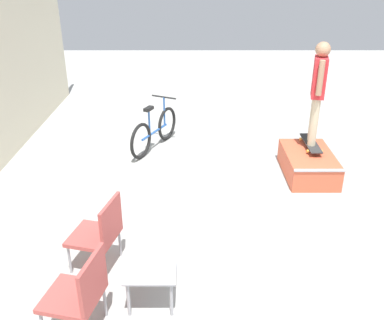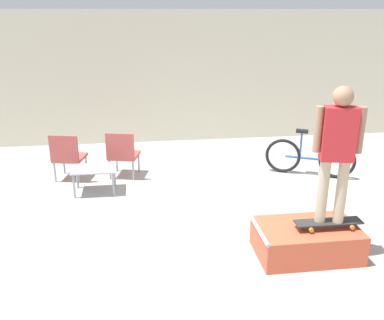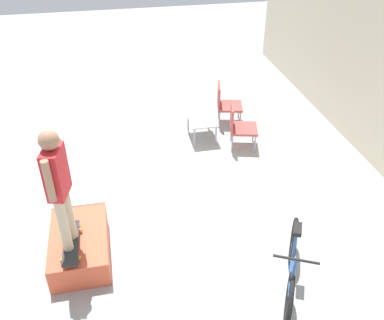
# 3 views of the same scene
# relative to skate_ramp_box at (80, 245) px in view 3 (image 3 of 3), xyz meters

# --- Properties ---
(ground_plane) EXTENTS (24.00, 24.00, 0.00)m
(ground_plane) POSITION_rel_skate_ramp_box_xyz_m (-1.28, 0.84, -0.20)
(ground_plane) COLOR #A8A8A3
(skate_ramp_box) EXTENTS (1.30, 0.78, 0.42)m
(skate_ramp_box) POSITION_rel_skate_ramp_box_xyz_m (0.00, 0.00, 0.00)
(skate_ramp_box) COLOR #DB5638
(skate_ramp_box) RESTS_ON ground_plane
(skateboard_on_ramp) EXTENTS (0.85, 0.26, 0.07)m
(skateboard_on_ramp) POSITION_rel_skate_ramp_box_xyz_m (0.23, -0.07, 0.28)
(skateboard_on_ramp) COLOR #2D2D2D
(skateboard_on_ramp) RESTS_ON skate_ramp_box
(person_skater) EXTENTS (0.56, 0.28, 1.69)m
(person_skater) POSITION_rel_skate_ramp_box_xyz_m (0.23, -0.07, 1.28)
(person_skater) COLOR #C6B793
(person_skater) RESTS_ON skateboard_on_ramp
(coffee_table) EXTENTS (0.75, 0.54, 0.44)m
(coffee_table) POSITION_rel_skate_ramp_box_xyz_m (-2.84, 2.39, 0.18)
(coffee_table) COLOR #9E9EA3
(coffee_table) RESTS_ON ground_plane
(patio_chair_left) EXTENTS (0.62, 0.62, 0.89)m
(patio_chair_left) POSITION_rel_skate_ramp_box_xyz_m (-3.35, 3.02, 0.29)
(patio_chair_left) COLOR #99999E
(patio_chair_left) RESTS_ON ground_plane
(patio_chair_right) EXTENTS (0.63, 0.63, 0.89)m
(patio_chair_right) POSITION_rel_skate_ramp_box_xyz_m (-2.37, 3.02, 0.29)
(patio_chair_right) COLOR #99999E
(patio_chair_right) RESTS_ON ground_plane
(bicycle) EXTENTS (1.52, 0.80, 0.93)m
(bicycle) POSITION_rel_skate_ramp_box_xyz_m (1.12, 2.67, 0.16)
(bicycle) COLOR black
(bicycle) RESTS_ON ground_plane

